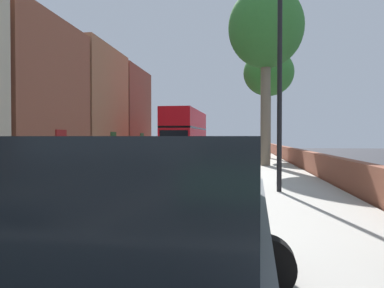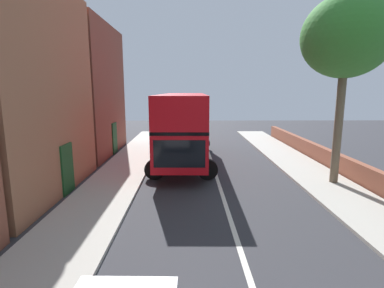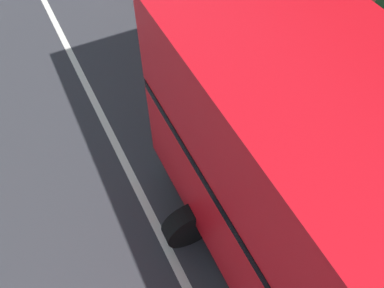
% 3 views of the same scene
% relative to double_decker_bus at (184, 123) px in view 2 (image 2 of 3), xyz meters
% --- Properties ---
extents(double_decker_bus, '(3.69, 10.67, 4.06)m').
position_rel_double_decker_bus_xyz_m(double_decker_bus, '(0.00, 0.00, 0.00)').
color(double_decker_bus, red).
rests_on(double_decker_bus, ground).
extents(street_tree_right_3, '(3.74, 3.74, 8.15)m').
position_rel_double_decker_bus_xyz_m(street_tree_right_3, '(6.99, -4.46, 4.12)').
color(street_tree_right_3, brown).
rests_on(street_tree_right_3, sidewalk_right).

